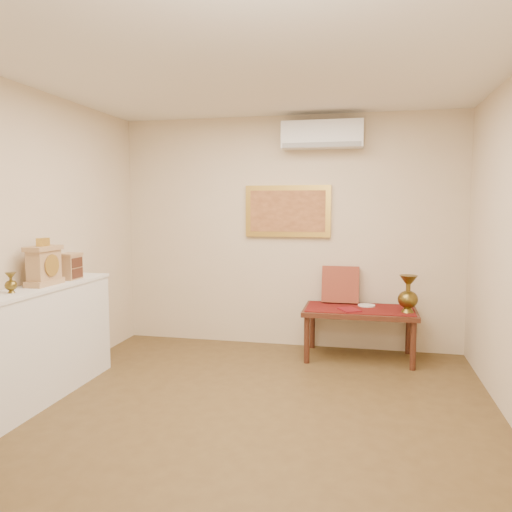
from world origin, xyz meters
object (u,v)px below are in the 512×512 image
(wooden_chest, at_px, (70,266))
(low_table, at_px, (360,315))
(display_ledge, at_px, (30,347))
(brass_urn_tall, at_px, (408,290))
(mantel_clock, at_px, (44,265))

(wooden_chest, relative_size, low_table, 0.20)
(display_ledge, bearing_deg, brass_urn_tall, 29.33)
(display_ledge, bearing_deg, low_table, 35.10)
(brass_urn_tall, relative_size, display_ledge, 0.23)
(low_table, bearing_deg, wooden_chest, -153.62)
(wooden_chest, bearing_deg, display_ledge, -93.16)
(display_ledge, relative_size, mantel_clock, 4.93)
(brass_urn_tall, bearing_deg, wooden_chest, -158.89)
(brass_urn_tall, bearing_deg, mantel_clock, -153.56)
(brass_urn_tall, height_order, low_table, brass_urn_tall)
(mantel_clock, bearing_deg, wooden_chest, 87.35)
(brass_urn_tall, xyz_separation_m, display_ledge, (-3.17, -1.78, -0.30))
(display_ledge, bearing_deg, mantel_clock, 86.00)
(display_ledge, distance_m, wooden_chest, 0.84)
(brass_urn_tall, relative_size, wooden_chest, 1.93)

